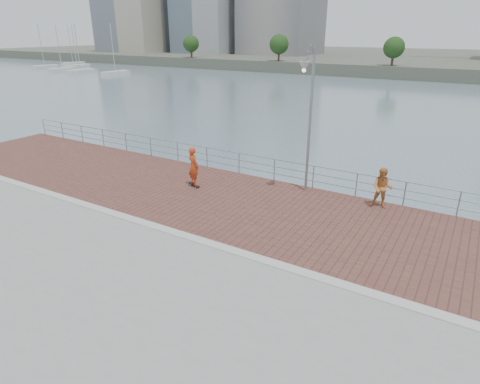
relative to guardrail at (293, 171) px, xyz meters
The scene contains 11 objects.
water 7.50m from the guardrail, 90.00° to the right, with size 400.00×400.00×0.00m, color slate.
seawall 12.12m from the guardrail, 90.00° to the right, with size 40.00×24.00×2.00m, color gray.
brick_lane 3.47m from the guardrail, 90.00° to the right, with size 40.00×6.80×0.02m, color brown.
curb 7.03m from the guardrail, 90.00° to the right, with size 40.00×0.40×0.06m, color #B7B5AD.
far_shore 115.51m from the guardrail, 90.00° to the left, with size 320.00×95.00×2.50m, color #4C5142.
guardrail is the anchor object (origin of this frame).
street_lamp 3.91m from the guardrail, 47.43° to the right, with size 0.45×1.31×6.16m.
skateboard 4.84m from the guardrail, 144.79° to the right, with size 0.77×0.47×0.09m.
skateboarder 4.81m from the guardrail, 144.79° to the right, with size 0.67×0.44×1.85m, color #BC3E19.
bystander 4.38m from the guardrail, ahead, with size 0.84×0.66×1.74m, color #CB7F3B.
marina 96.64m from the guardrail, 148.21° to the left, with size 32.65×20.71×10.45m.
Camera 1 is at (7.28, -10.04, 6.97)m, focal length 30.00 mm.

